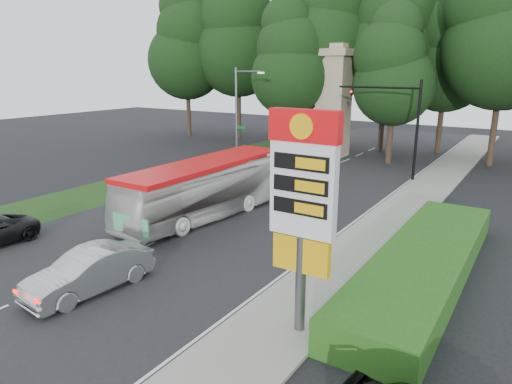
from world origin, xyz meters
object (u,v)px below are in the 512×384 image
Objects in this scene: streetlight_signs at (239,112)px; sedan_silver at (89,271)px; transit_bus at (207,189)px; traffic_signal_mast at (399,115)px; monument at (334,101)px; gas_station_pylon at (303,194)px.

streetlight_signs is 23.63m from sedan_silver.
sedan_silver is at bearing -72.48° from transit_bus.
monument reaches higher than traffic_signal_mast.
gas_station_pylon is at bearing -51.04° from streetlight_signs.
monument is at bearing 111.80° from gas_station_pylon.
traffic_signal_mast is 0.72× the size of monument.
monument is (-7.68, 6.00, 0.43)m from traffic_signal_mast.
streetlight_signs reaches higher than traffic_signal_mast.
traffic_signal_mast is at bearing 85.23° from sedan_silver.
streetlight_signs reaches higher than transit_bus.
monument is at bearing 100.27° from transit_bus.
transit_bus reaches higher than sedan_silver.
gas_station_pylon is 0.68× the size of monument.
monument reaches higher than sedan_silver.
monument reaches higher than transit_bus.
streetlight_signs is 0.80× the size of monument.
sedan_silver is (-7.70, -1.73, -3.66)m from gas_station_pylon.
streetlight_signs is at bearing -171.08° from traffic_signal_mast.
streetlight_signs is 0.72× the size of transit_bus.
transit_bus is (6.59, -12.55, -2.89)m from streetlight_signs.
transit_bus is at bearing -85.55° from monument.
gas_station_pylon is 25.74m from streetlight_signs.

